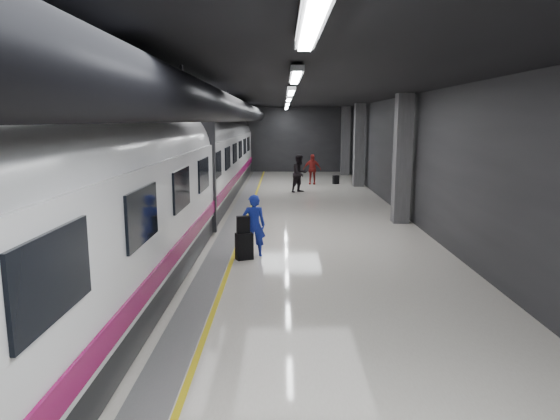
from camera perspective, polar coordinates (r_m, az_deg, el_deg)
ground at (r=15.88m, az=-1.03°, el=-2.85°), size 40.00×40.00×0.00m
platform_hall at (r=16.43m, az=-2.00°, el=10.03°), size 10.02×40.02×4.51m
train at (r=15.95m, az=-12.83°, el=4.49°), size 3.05×38.00×4.05m
traveler_main at (r=13.28m, az=-2.99°, el=-1.77°), size 0.63×0.43×1.67m
suitcase_main at (r=13.07m, az=-4.11°, el=-4.15°), size 0.50×0.41×0.70m
shoulder_bag at (r=12.98m, az=-4.24°, el=-1.66°), size 0.36×0.25×0.44m
traveler_far_a at (r=25.22m, az=2.28°, el=4.20°), size 1.17×1.16×1.91m
traveler_far_b at (r=28.53m, az=3.69°, el=4.68°), size 1.04×0.53×1.71m
suitcase_far at (r=28.80m, az=6.40°, el=3.47°), size 0.39×0.32×0.49m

